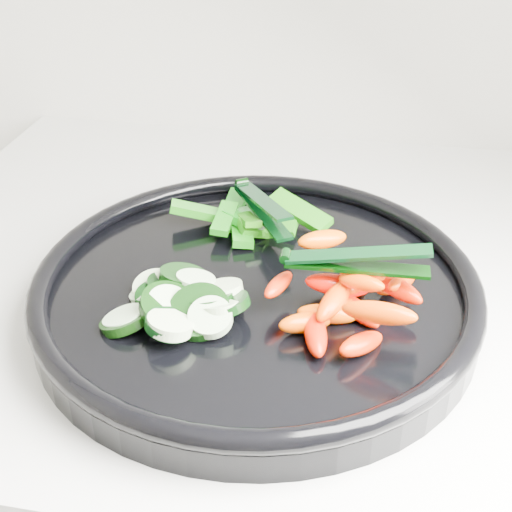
# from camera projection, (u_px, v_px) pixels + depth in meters

# --- Properties ---
(veggie_tray) EXTENTS (0.47, 0.47, 0.04)m
(veggie_tray) POSITION_uv_depth(u_px,v_px,m) (256.00, 291.00, 0.60)
(veggie_tray) COLOR black
(veggie_tray) RESTS_ON counter
(cucumber_pile) EXTENTS (0.12, 0.12, 0.04)m
(cucumber_pile) POSITION_uv_depth(u_px,v_px,m) (176.00, 303.00, 0.56)
(cucumber_pile) COLOR black
(cucumber_pile) RESTS_ON veggie_tray
(carrot_pile) EXTENTS (0.13, 0.14, 0.05)m
(carrot_pile) POSITION_uv_depth(u_px,v_px,m) (348.00, 296.00, 0.55)
(carrot_pile) COLOR #FF6200
(carrot_pile) RESTS_ON veggie_tray
(pepper_pile) EXTENTS (0.16, 0.11, 0.04)m
(pepper_pile) POSITION_uv_depth(u_px,v_px,m) (252.00, 219.00, 0.68)
(pepper_pile) COLOR #1D6D0A
(pepper_pile) RESTS_ON veggie_tray
(tong_carrot) EXTENTS (0.11, 0.02, 0.02)m
(tong_carrot) POSITION_uv_depth(u_px,v_px,m) (352.00, 260.00, 0.54)
(tong_carrot) COLOR black
(tong_carrot) RESTS_ON carrot_pile
(tong_pepper) EXTENTS (0.07, 0.10, 0.02)m
(tong_pepper) POSITION_uv_depth(u_px,v_px,m) (261.00, 204.00, 0.67)
(tong_pepper) COLOR black
(tong_pepper) RESTS_ON pepper_pile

